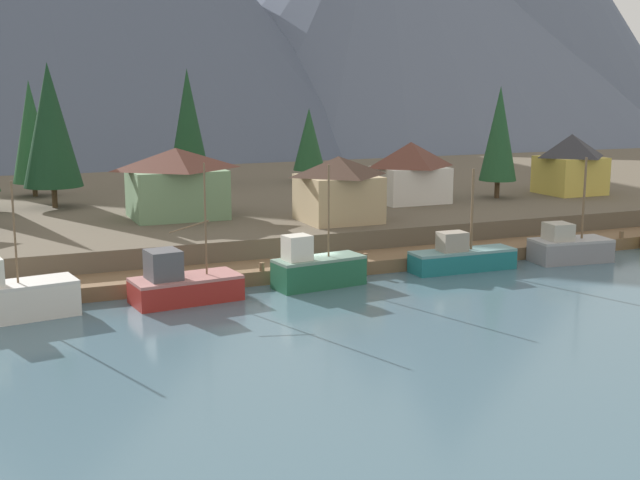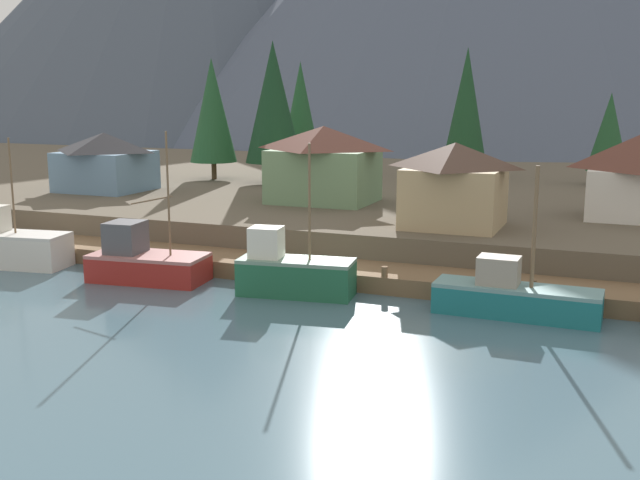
% 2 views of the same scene
% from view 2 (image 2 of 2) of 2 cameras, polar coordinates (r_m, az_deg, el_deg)
% --- Properties ---
extents(ground_plane, '(400.00, 400.00, 1.00)m').
position_cam_2_polar(ground_plane, '(62.64, 6.71, 0.27)').
color(ground_plane, '#476675').
extents(dock, '(80.00, 4.00, 1.60)m').
position_cam_2_polar(dock, '(45.69, 0.69, -2.44)').
color(dock, brown).
rests_on(dock, ground_plane).
extents(shoreline_bank, '(400.00, 56.00, 2.50)m').
position_cam_2_polar(shoreline_bank, '(73.86, 9.23, 3.22)').
color(shoreline_bank, brown).
rests_on(shoreline_bank, ground_plane).
extents(fishing_boat_white, '(8.19, 3.92, 8.29)m').
position_cam_2_polar(fishing_boat_white, '(53.41, -22.32, -0.41)').
color(fishing_boat_white, silver).
rests_on(fishing_boat_white, ground_plane).
extents(fishing_boat_red, '(7.19, 3.86, 8.90)m').
position_cam_2_polar(fishing_boat_red, '(46.75, -12.94, -1.58)').
color(fishing_boat_red, maroon).
rests_on(fishing_boat_red, ground_plane).
extents(fishing_boat_green, '(6.63, 3.24, 8.43)m').
position_cam_2_polar(fishing_boat_green, '(42.39, -2.06, -2.44)').
color(fishing_boat_green, '#1E5B3D').
rests_on(fishing_boat_green, ground_plane).
extents(fishing_boat_teal, '(8.22, 2.40, 7.64)m').
position_cam_2_polar(fishing_boat_teal, '(39.71, 14.27, -4.13)').
color(fishing_boat_teal, '#196B70').
rests_on(fishing_boat_teal, ground_plane).
extents(house_green, '(8.14, 6.49, 5.97)m').
position_cam_2_polar(house_green, '(60.21, 0.27, 5.72)').
color(house_green, '#6B8E66').
rests_on(house_green, shoreline_bank).
extents(house_white, '(6.74, 5.46, 5.81)m').
position_cam_2_polar(house_white, '(56.35, 22.65, 4.42)').
color(house_white, silver).
rests_on(house_white, shoreline_bank).
extents(house_blue, '(7.40, 6.72, 5.08)m').
position_cam_2_polar(house_blue, '(69.91, -15.73, 5.69)').
color(house_blue, '#6689A8').
rests_on(house_blue, shoreline_bank).
extents(house_tan, '(6.31, 6.11, 5.44)m').
position_cam_2_polar(house_tan, '(49.97, 10.00, 4.13)').
color(house_tan, tan).
rests_on(house_tan, shoreline_bank).
extents(conifer_near_left, '(5.37, 5.37, 13.23)m').
position_cam_2_polar(conifer_near_left, '(72.87, -3.50, 10.22)').
color(conifer_near_left, '#4C3823').
rests_on(conifer_near_left, shoreline_bank).
extents(conifer_near_right, '(3.72, 3.72, 8.51)m').
position_cam_2_polar(conifer_near_right, '(75.76, 20.75, 7.53)').
color(conifer_near_right, '#4C3823').
rests_on(conifer_near_right, shoreline_bank).
extents(conifer_mid_left, '(4.41, 4.41, 12.93)m').
position_cam_2_polar(conifer_mid_left, '(79.27, 10.84, 9.76)').
color(conifer_mid_left, '#4C3823').
rests_on(conifer_mid_left, shoreline_bank).
extents(conifer_back_left, '(4.16, 4.16, 11.67)m').
position_cam_2_polar(conifer_back_left, '(81.44, -1.45, 9.57)').
color(conifer_back_left, '#4C3823').
rests_on(conifer_back_left, shoreline_bank).
extents(conifer_back_right, '(4.62, 4.62, 11.79)m').
position_cam_2_polar(conifer_back_right, '(76.60, -8.02, 9.54)').
color(conifer_back_right, '#4C3823').
rests_on(conifer_back_right, shoreline_bank).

